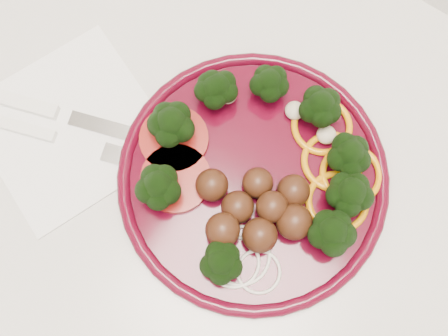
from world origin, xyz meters
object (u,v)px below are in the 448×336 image
Objects in this scene: fork at (41,133)px; plate at (256,173)px; knife at (52,112)px; napkin at (70,127)px.

plate is at bearing 4.65° from fork.
plate reaches higher than knife.
knife is at bearing -163.79° from plate.
plate is 1.61× the size of napkin.
fork is (-0.22, -0.09, -0.01)m from plate.
knife is 1.13× the size of fork.
fork is (-0.02, -0.02, 0.01)m from napkin.
knife reaches higher than napkin.
plate is 1.63× the size of fork.
knife is at bearing 175.37° from napkin.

